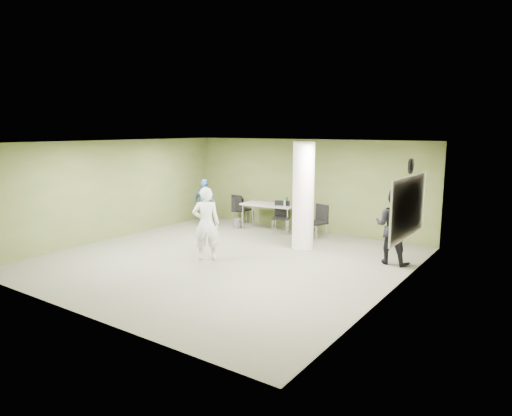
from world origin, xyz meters
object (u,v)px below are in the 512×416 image
Objects in this scene: man_black at (393,226)px; man_blue at (205,203)px; folding_table at (270,206)px; woman_white at (206,224)px; chair_back_left at (240,207)px.

man_black reaches higher than man_blue.
man_black is 6.30m from man_blue.
woman_white is at bearing -87.06° from folding_table.
woman_white is 4.38m from man_black.
chair_back_left is 1.19m from man_blue.
woman_white reaches higher than man_blue.
man_blue is (-0.65, -0.97, 0.20)m from chair_back_left.
man_black is (5.62, -1.62, 0.32)m from chair_back_left.
woman_white is 3.77m from man_blue.
woman_white is 1.14× the size of man_blue.
woman_white is 0.99× the size of man_black.
man_black reaches higher than woman_white.
chair_back_left is at bearing -121.61° from man_blue.
man_black is at bearing 176.46° from man_blue.
woman_white reaches higher than chair_back_left.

